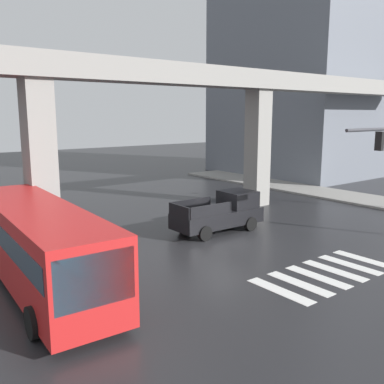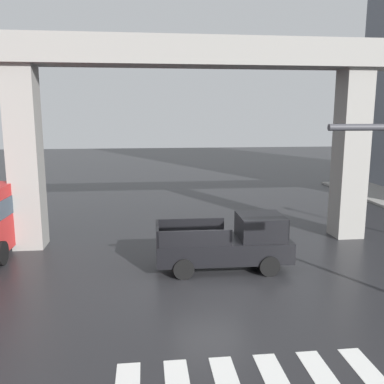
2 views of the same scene
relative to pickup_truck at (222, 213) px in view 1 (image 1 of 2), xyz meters
name	(u,v)px [view 1 (image 1 of 2)]	position (x,y,z in m)	size (l,w,h in m)	color
ground_plane	(224,239)	(-0.94, -1.24, -0.99)	(120.00, 120.00, 0.00)	#232326
crosswalk_stripes	(326,274)	(-0.94, -7.33, -0.98)	(6.05, 2.80, 0.01)	silver
elevated_overpass	(168,89)	(-0.94, 3.67, 6.65)	(51.99, 1.81, 9.11)	gray
sidewalk_east	(352,197)	(13.84, 0.76, -0.91)	(4.00, 36.00, 0.15)	gray
pickup_truck	(222,213)	(0.00, 0.00, 0.00)	(5.13, 2.16, 2.08)	black
city_bus	(38,241)	(-10.31, -1.58, 0.73)	(3.15, 10.90, 2.99)	red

